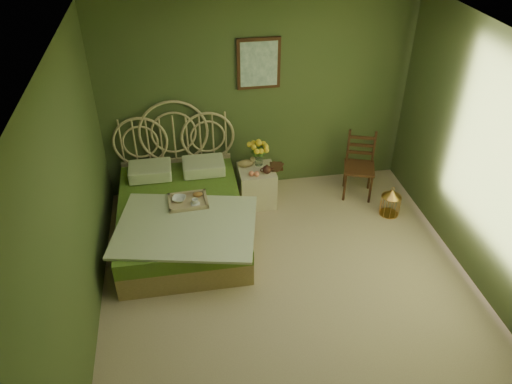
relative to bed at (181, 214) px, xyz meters
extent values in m
plane|color=#C4AA8D|center=(1.10, -1.27, -0.30)|extent=(4.50, 4.50, 0.00)
plane|color=silver|center=(1.10, -1.27, 2.30)|extent=(4.50, 4.50, 0.00)
plane|color=#4B572D|center=(1.10, 0.98, 1.00)|extent=(4.00, 0.00, 4.00)
plane|color=#4B572D|center=(-0.90, -1.27, 1.00)|extent=(0.00, 4.50, 4.50)
plane|color=#4B572D|center=(3.10, -1.27, 1.00)|extent=(0.00, 4.50, 4.50)
cube|color=#35180E|center=(1.11, 0.95, 1.45)|extent=(0.54, 0.03, 0.64)
cube|color=white|center=(1.11, 0.94, 1.45)|extent=(0.46, 0.01, 0.56)
cube|color=tan|center=(0.00, -0.06, -0.15)|extent=(1.44, 1.92, 0.29)
cube|color=#5B862C|center=(0.00, -0.06, 0.09)|extent=(1.44, 1.92, 0.19)
cube|color=silver|center=(0.05, -0.49, 0.20)|extent=(1.72, 1.44, 0.03)
cube|color=silver|center=(-0.34, 0.61, 0.27)|extent=(0.53, 0.38, 0.15)
cube|color=silver|center=(0.33, 0.61, 0.27)|extent=(0.53, 0.38, 0.15)
cube|color=#CBBE87|center=(0.10, -0.07, 0.20)|extent=(0.46, 0.37, 0.04)
ellipsoid|color=#B77A38|center=(0.22, 0.02, 0.25)|extent=(0.12, 0.07, 0.05)
cube|color=#F5EFC7|center=(1.01, 0.51, -0.04)|extent=(0.46, 0.46, 0.51)
cylinder|color=silver|center=(1.06, 0.62, 0.30)|extent=(0.10, 0.10, 0.18)
ellipsoid|color=tan|center=(0.88, 0.60, 0.26)|extent=(0.21, 0.11, 0.10)
sphere|color=#FD8662|center=(0.92, 0.37, 0.25)|extent=(0.07, 0.07, 0.07)
sphere|color=#FD8662|center=(0.98, 0.35, 0.25)|extent=(0.07, 0.07, 0.07)
cube|color=#35180E|center=(2.38, 0.46, 0.12)|extent=(0.50, 0.50, 0.04)
cylinder|color=#35180E|center=(2.21, 0.29, -0.09)|extent=(0.03, 0.03, 0.42)
cylinder|color=#35180E|center=(2.55, 0.29, -0.09)|extent=(0.03, 0.03, 0.42)
cylinder|color=#35180E|center=(2.21, 0.63, -0.09)|extent=(0.03, 0.03, 0.42)
cylinder|color=#35180E|center=(2.55, 0.63, -0.09)|extent=(0.03, 0.03, 0.42)
cube|color=#35180E|center=(2.38, 0.63, 0.36)|extent=(0.33, 0.14, 0.47)
cylinder|color=#CF8E42|center=(2.66, -0.04, -0.29)|extent=(0.25, 0.25, 0.01)
cylinder|color=#CF8E42|center=(2.66, -0.04, -0.16)|extent=(0.25, 0.25, 0.27)
cone|color=#CF8E42|center=(2.66, -0.04, 0.03)|extent=(0.25, 0.25, 0.10)
imported|color=#381E0F|center=(1.19, 0.53, 0.22)|extent=(0.19, 0.24, 0.02)
imported|color=#472819|center=(1.19, 0.53, 0.24)|extent=(0.25, 0.27, 0.02)
imported|color=white|center=(0.00, -0.02, 0.24)|extent=(0.20, 0.20, 0.04)
imported|color=white|center=(0.18, -0.13, 0.26)|extent=(0.09, 0.09, 0.07)
camera|label=1|loc=(0.09, -4.86, 3.62)|focal=35.00mm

